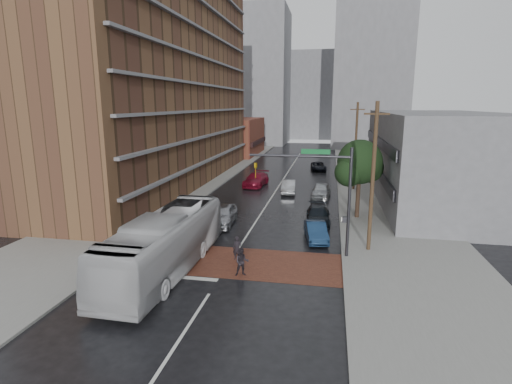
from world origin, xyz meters
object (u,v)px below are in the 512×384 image
Objects in this scene: transit_bus at (166,243)px; car_parked_far at (321,190)px; pedestrian_a at (237,248)px; car_parked_mid at (318,215)px; suv_travel at (318,166)px; car_travel_a at (222,215)px; car_travel_c at (256,179)px; pedestrian_b at (242,262)px; car_parked_near at (316,231)px; car_travel_b at (288,187)px.

car_parked_far is at bearing 69.20° from transit_bus.
pedestrian_a reaches higher than car_parked_mid.
pedestrian_a is 0.34× the size of suv_travel.
transit_bus is 4.62m from pedestrian_a.
car_travel_c is at bearing 87.21° from car_travel_a.
car_parked_near is (4.00, 7.05, -0.18)m from pedestrian_b.
car_travel_c is at bearing 90.00° from transit_bus.
transit_bus reaches higher than car_parked_far.
pedestrian_a is at bearing -103.06° from suv_travel.
transit_bus is 2.58× the size of car_travel_a.
suv_travel is at bearing 80.12° from transit_bus.
car_parked_far is at bearing -25.59° from car_travel_c.
pedestrian_b reaches higher than car_travel_b.
car_parked_near is (3.66, -15.47, -0.04)m from car_travel_b.
car_travel_a is (-2.94, 7.20, 0.07)m from pedestrian_a.
pedestrian_b is 38.97m from suv_travel.
car_parked_mid is (7.98, -14.36, -0.10)m from car_travel_c.
pedestrian_b is 0.37× the size of suv_travel.
transit_bus is 26.00m from car_travel_c.
transit_bus is at bearing -149.45° from car_parked_near.
car_travel_c is (-4.32, 3.25, 0.08)m from car_travel_b.
car_parked_near is at bearing -86.02° from car_parked_far.
suv_travel is at bearing 73.21° from car_travel_a.
pedestrian_a is at bearing -71.30° from car_travel_a.
car_parked_mid is (4.00, 11.40, -0.15)m from pedestrian_b.
car_travel_a is 8.17m from car_parked_near.
car_travel_b is 1.07× the size of car_parked_near.
transit_bus reaches higher than car_travel_c.
car_travel_b is 0.95× the size of suv_travel.
pedestrian_b is 8.11m from car_parked_near.
car_travel_b reaches higher than car_parked_mid.
transit_bus is 4.66m from pedestrian_b.
pedestrian_a is at bearing -97.38° from car_travel_b.
transit_bus reaches higher than car_travel_a.
car_parked_far reaches higher than car_travel_b.
car_parked_mid reaches higher than suv_travel.
car_parked_near is at bearing -92.84° from car_parked_mid.
car_parked_near is at bearing 44.85° from pedestrian_b.
pedestrian_b is 0.39× the size of car_travel_b.
car_travel_c reaches higher than car_travel_b.
car_parked_mid is at bearing 54.88° from transit_bus.
transit_bus reaches higher than pedestrian_b.
car_travel_a is 30.11m from suv_travel.
car_travel_a is 13.76m from car_parked_far.
car_travel_a reaches higher than pedestrian_a.
pedestrian_a reaches higher than car_parked_near.
car_parked_mid is at bearing -86.02° from car_parked_far.
car_travel_a is 16.23m from car_travel_c.
transit_bus is at bearing -129.24° from car_parked_mid.
car_travel_c is 1.20× the size of suv_travel.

